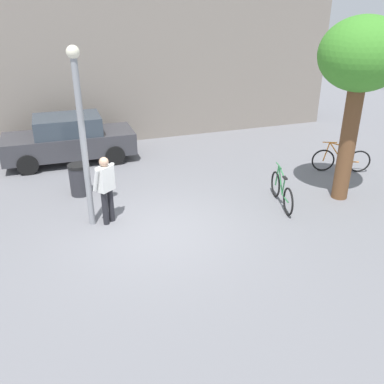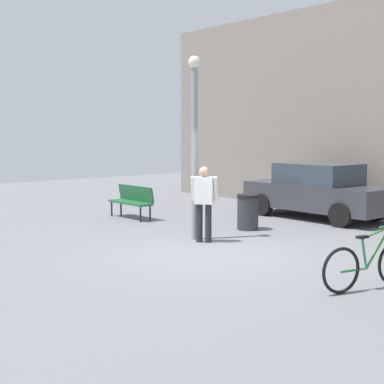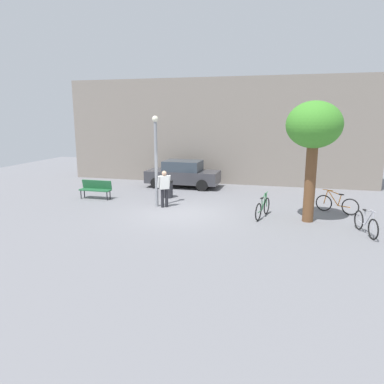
{
  "view_description": "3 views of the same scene",
  "coord_description": "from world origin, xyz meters",
  "px_view_note": "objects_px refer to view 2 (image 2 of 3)",
  "views": [
    {
      "loc": [
        -2.14,
        -8.02,
        4.77
      ],
      "look_at": [
        0.71,
        -0.17,
        0.96
      ],
      "focal_mm": 38.06,
      "sensor_mm": 36.0,
      "label": 1
    },
    {
      "loc": [
        7.91,
        -7.29,
        2.4
      ],
      "look_at": [
        0.17,
        -0.58,
        1.31
      ],
      "focal_mm": 52.14,
      "sensor_mm": 36.0,
      "label": 2
    },
    {
      "loc": [
        4.03,
        -14.08,
        4.05
      ],
      "look_at": [
        0.39,
        0.19,
        0.91
      ],
      "focal_mm": 33.28,
      "sensor_mm": 36.0,
      "label": 3
    }
  ],
  "objects_px": {
    "lamppost": "(194,135)",
    "parked_car_charcoal": "(318,191)",
    "bicycle_green": "(369,265)",
    "person_by_lamppost": "(204,199)",
    "trash_bin": "(248,212)",
    "park_bench": "(133,199)"
  },
  "relations": [
    {
      "from": "lamppost",
      "to": "trash_bin",
      "type": "bearing_deg",
      "value": 92.54
    },
    {
      "from": "parked_car_charcoal",
      "to": "trash_bin",
      "type": "distance_m",
      "value": 2.87
    },
    {
      "from": "lamppost",
      "to": "bicycle_green",
      "type": "relative_size",
      "value": 2.31
    },
    {
      "from": "person_by_lamppost",
      "to": "trash_bin",
      "type": "relative_size",
      "value": 1.89
    },
    {
      "from": "lamppost",
      "to": "bicycle_green",
      "type": "height_order",
      "value": "lamppost"
    },
    {
      "from": "lamppost",
      "to": "parked_car_charcoal",
      "type": "distance_m",
      "value": 4.95
    },
    {
      "from": "lamppost",
      "to": "parked_car_charcoal",
      "type": "xyz_separation_m",
      "value": [
        -0.08,
        4.69,
        -1.59
      ]
    },
    {
      "from": "trash_bin",
      "to": "park_bench",
      "type": "bearing_deg",
      "value": -162.35
    },
    {
      "from": "person_by_lamppost",
      "to": "trash_bin",
      "type": "bearing_deg",
      "value": 103.98
    },
    {
      "from": "person_by_lamppost",
      "to": "parked_car_charcoal",
      "type": "bearing_deg",
      "value": 95.65
    },
    {
      "from": "parked_car_charcoal",
      "to": "trash_bin",
      "type": "height_order",
      "value": "parked_car_charcoal"
    },
    {
      "from": "lamppost",
      "to": "person_by_lamppost",
      "type": "distance_m",
      "value": 1.45
    },
    {
      "from": "park_bench",
      "to": "trash_bin",
      "type": "relative_size",
      "value": 1.82
    },
    {
      "from": "lamppost",
      "to": "parked_car_charcoal",
      "type": "bearing_deg",
      "value": 90.96
    },
    {
      "from": "parked_car_charcoal",
      "to": "bicycle_green",
      "type": "bearing_deg",
      "value": -47.44
    },
    {
      "from": "park_bench",
      "to": "parked_car_charcoal",
      "type": "xyz_separation_m",
      "value": [
        3.42,
        3.94,
        0.23
      ]
    },
    {
      "from": "bicycle_green",
      "to": "trash_bin",
      "type": "distance_m",
      "value": 5.49
    },
    {
      "from": "lamppost",
      "to": "bicycle_green",
      "type": "bearing_deg",
      "value": -7.58
    },
    {
      "from": "parked_car_charcoal",
      "to": "trash_bin",
      "type": "relative_size",
      "value": 4.8
    },
    {
      "from": "parked_car_charcoal",
      "to": "person_by_lamppost",
      "type": "bearing_deg",
      "value": -84.35
    },
    {
      "from": "person_by_lamppost",
      "to": "bicycle_green",
      "type": "distance_m",
      "value": 4.5
    },
    {
      "from": "park_bench",
      "to": "trash_bin",
      "type": "xyz_separation_m",
      "value": [
        3.42,
        1.09,
        -0.1
      ]
    }
  ]
}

